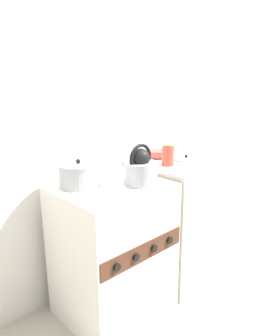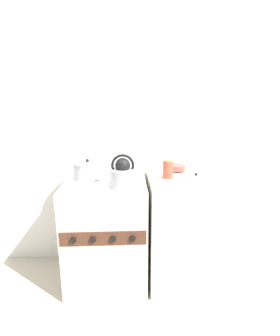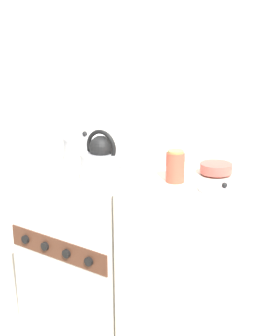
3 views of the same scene
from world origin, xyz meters
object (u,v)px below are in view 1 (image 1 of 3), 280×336
at_px(enamel_bowl, 157,154).
at_px(storage_jar, 168,155).
at_px(stove, 113,250).
at_px(cooking_pot, 79,175).
at_px(kettle, 141,169).
at_px(loose_pot_lid, 186,158).

bearing_deg(enamel_bowl, storage_jar, -117.97).
bearing_deg(enamel_bowl, stove, -162.30).
xyz_separation_m(stove, cooking_pot, (-0.15, 0.12, 0.52)).
height_order(kettle, cooking_pot, kettle).
bearing_deg(enamel_bowl, cooking_pot, -174.64).
height_order(enamel_bowl, loose_pot_lid, enamel_bowl).
relative_size(cooking_pot, storage_jar, 1.65).
xyz_separation_m(kettle, storage_jar, (0.36, 0.09, 0.01)).
distance_m(stove, loose_pot_lid, 0.89).
xyz_separation_m(kettle, loose_pot_lid, (0.59, 0.11, -0.06)).
bearing_deg(kettle, storage_jar, 14.53).
bearing_deg(kettle, enamel_bowl, 32.57).
distance_m(cooking_pot, loose_pot_lid, 0.90).
distance_m(stove, enamel_bowl, 0.82).
bearing_deg(storage_jar, loose_pot_lid, 5.42).
relative_size(stove, enamel_bowl, 5.81).
distance_m(kettle, loose_pot_lid, 0.61).
bearing_deg(stove, loose_pot_lid, 1.10).
height_order(cooking_pot, loose_pot_lid, cooking_pot).
bearing_deg(storage_jar, cooking_pot, 168.53).
height_order(stove, enamel_bowl, enamel_bowl).
relative_size(kettle, enamel_bowl, 1.66).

